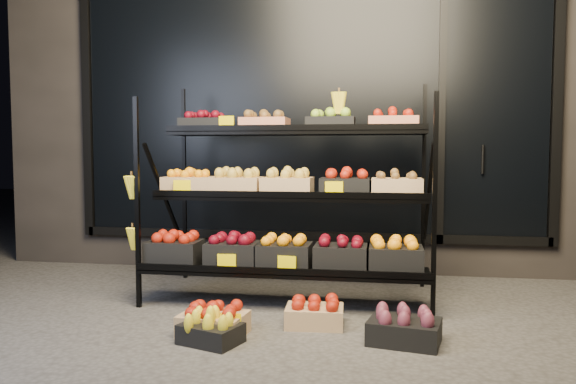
% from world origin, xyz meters
% --- Properties ---
extents(ground, '(24.00, 24.00, 0.00)m').
position_xyz_m(ground, '(0.00, 0.00, 0.00)').
color(ground, '#514F4C').
rests_on(ground, ground).
extents(building, '(6.00, 2.08, 3.50)m').
position_xyz_m(building, '(0.00, 2.59, 1.75)').
color(building, '#2D2826').
rests_on(building, ground).
extents(display_rack, '(2.18, 1.02, 1.69)m').
position_xyz_m(display_rack, '(-0.01, 0.60, 0.79)').
color(display_rack, black).
rests_on(display_rack, ground).
extents(tag_floor_a, '(0.13, 0.01, 0.12)m').
position_xyz_m(tag_floor_a, '(-0.19, -0.40, 0.06)').
color(tag_floor_a, '#E9CC00').
rests_on(tag_floor_a, ground).
extents(floor_crate_left, '(0.42, 0.33, 0.20)m').
position_xyz_m(floor_crate_left, '(-0.32, -0.33, 0.09)').
color(floor_crate_left, tan).
rests_on(floor_crate_left, ground).
extents(floor_crate_midleft, '(0.40, 0.34, 0.18)m').
position_xyz_m(floor_crate_midleft, '(-0.29, -0.47, 0.08)').
color(floor_crate_midleft, black).
rests_on(floor_crate_midleft, ground).
extents(floor_crate_midright, '(0.38, 0.29, 0.19)m').
position_xyz_m(floor_crate_midright, '(0.27, -0.05, 0.09)').
color(floor_crate_midright, tan).
rests_on(floor_crate_midright, ground).
extents(floor_crate_right, '(0.45, 0.37, 0.20)m').
position_xyz_m(floor_crate_right, '(0.82, -0.29, 0.09)').
color(floor_crate_right, black).
rests_on(floor_crate_right, ground).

